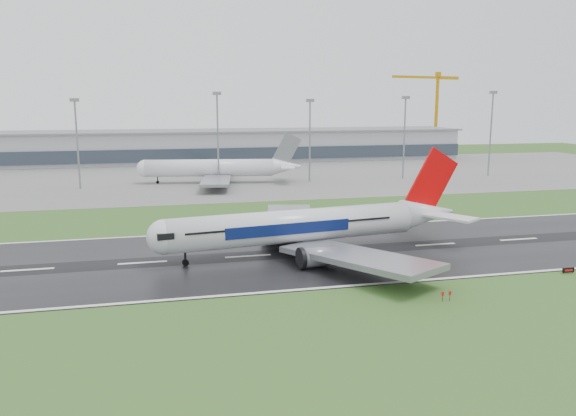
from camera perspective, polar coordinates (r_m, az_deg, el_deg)
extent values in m
plane|color=#2D551F|center=(115.72, 5.80, -4.28)|extent=(520.00, 520.00, 0.00)
cube|color=black|center=(115.71, 5.80, -4.26)|extent=(400.00, 45.00, 0.10)
cube|color=slate|center=(235.41, -4.16, 3.35)|extent=(400.00, 130.00, 0.08)
cube|color=#969AA1|center=(293.78, -6.06, 6.22)|extent=(240.00, 36.00, 15.00)
cylinder|color=gray|center=(207.74, -20.46, 5.88)|extent=(0.64, 0.64, 29.83)
cylinder|color=gray|center=(207.27, -7.08, 6.78)|extent=(0.64, 0.64, 32.20)
cylinder|color=gray|center=(213.86, 2.21, 6.64)|extent=(0.64, 0.64, 29.73)
cylinder|color=gray|center=(227.03, 11.64, 6.81)|extent=(0.64, 0.64, 30.89)
cylinder|color=gray|center=(245.23, 19.75, 6.92)|extent=(0.64, 0.64, 32.98)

